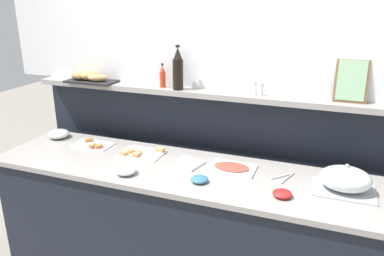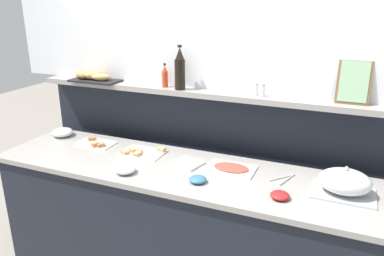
{
  "view_description": "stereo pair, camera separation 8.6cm",
  "coord_description": "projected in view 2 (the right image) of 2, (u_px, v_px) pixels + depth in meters",
  "views": [
    {
      "loc": [
        0.77,
        -2.04,
        1.94
      ],
      "look_at": [
        -0.03,
        0.1,
        1.15
      ],
      "focal_mm": 35.19,
      "sensor_mm": 36.0,
      "label": 1
    },
    {
      "loc": [
        0.85,
        -2.01,
        1.94
      ],
      "look_at": [
        -0.03,
        0.1,
        1.15
      ],
      "focal_mm": 35.19,
      "sensor_mm": 36.0,
      "label": 2
    }
  ],
  "objects": [
    {
      "name": "salt_shaker",
      "position": [
        256.0,
        90.0,
        2.52
      ],
      "size": [
        0.03,
        0.03,
        0.09
      ],
      "color": "white",
      "rests_on": "back_ledge_unit"
    },
    {
      "name": "napkin_stack",
      "position": [
        188.0,
        164.0,
        2.48
      ],
      "size": [
        0.21,
        0.21,
        0.02
      ],
      "primitive_type": "cube",
      "rotation": [
        0.0,
        0.0,
        -0.24
      ],
      "color": "white",
      "rests_on": "buffet_counter"
    },
    {
      "name": "condiment_bowl_dark",
      "position": [
        280.0,
        195.0,
        2.06
      ],
      "size": [
        0.11,
        0.11,
        0.04
      ],
      "primitive_type": "ellipsoid",
      "color": "red",
      "rests_on": "buffet_counter"
    },
    {
      "name": "bread_basket",
      "position": [
        92.0,
        76.0,
        3.0
      ],
      "size": [
        0.4,
        0.26,
        0.08
      ],
      "color": "black",
      "rests_on": "back_ledge_unit"
    },
    {
      "name": "pepper_shaker",
      "position": [
        263.0,
        90.0,
        2.51
      ],
      "size": [
        0.03,
        0.03,
        0.09
      ],
      "color": "white",
      "rests_on": "back_ledge_unit"
    },
    {
      "name": "glass_bowl_medium",
      "position": [
        63.0,
        133.0,
        2.99
      ],
      "size": [
        0.17,
        0.17,
        0.07
      ],
      "color": "silver",
      "rests_on": "buffet_counter"
    },
    {
      "name": "sandwich_platter_rear",
      "position": [
        96.0,
        143.0,
        2.83
      ],
      "size": [
        0.28,
        0.18,
        0.04
      ],
      "color": "white",
      "rests_on": "buffet_counter"
    },
    {
      "name": "sandwich_platter_front",
      "position": [
        142.0,
        152.0,
        2.66
      ],
      "size": [
        0.29,
        0.21,
        0.04
      ],
      "color": "white",
      "rests_on": "buffet_counter"
    },
    {
      "name": "wine_bottle_dark",
      "position": [
        180.0,
        70.0,
        2.67
      ],
      "size": [
        0.08,
        0.08,
        0.32
      ],
      "color": "black",
      "rests_on": "back_ledge_unit"
    },
    {
      "name": "serving_cloche",
      "position": [
        345.0,
        183.0,
        2.08
      ],
      "size": [
        0.34,
        0.24,
        0.17
      ],
      "color": "#B7BABF",
      "rests_on": "buffet_counter"
    },
    {
      "name": "framed_picture",
      "position": [
        354.0,
        82.0,
        2.31
      ],
      "size": [
        0.2,
        0.07,
        0.28
      ],
      "color": "brown",
      "rests_on": "back_ledge_unit"
    },
    {
      "name": "ground_plane",
      "position": [
        218.0,
        238.0,
        3.22
      ],
      "size": [
        12.0,
        12.0,
        0.0
      ],
      "primitive_type": "plane",
      "color": "gray"
    },
    {
      "name": "hot_sauce_bottle",
      "position": [
        165.0,
        77.0,
        2.77
      ],
      "size": [
        0.04,
        0.04,
        0.18
      ],
      "color": "red",
      "rests_on": "back_ledge_unit"
    },
    {
      "name": "serving_tongs",
      "position": [
        285.0,
        178.0,
        2.28
      ],
      "size": [
        0.13,
        0.18,
        0.01
      ],
      "color": "#B7BABF",
      "rests_on": "buffet_counter"
    },
    {
      "name": "glass_bowl_large",
      "position": [
        125.0,
        170.0,
        2.36
      ],
      "size": [
        0.13,
        0.13,
        0.05
      ],
      "color": "silver",
      "rests_on": "buffet_counter"
    },
    {
      "name": "back_ledge_unit",
      "position": [
        216.0,
        169.0,
        2.91
      ],
      "size": [
        2.88,
        0.22,
        1.32
      ],
      "color": "black",
      "rests_on": "ground_plane"
    },
    {
      "name": "buffet_counter",
      "position": [
        191.0,
        230.0,
        2.55
      ],
      "size": [
        2.71,
        0.66,
        0.9
      ],
      "color": "black",
      "rests_on": "ground_plane"
    },
    {
      "name": "condiment_bowl_teal",
      "position": [
        198.0,
        179.0,
        2.24
      ],
      "size": [
        0.1,
        0.1,
        0.04
      ],
      "primitive_type": "ellipsoid",
      "color": "teal",
      "rests_on": "buffet_counter"
    },
    {
      "name": "cold_cuts_platter",
      "position": [
        231.0,
        168.0,
        2.41
      ],
      "size": [
        0.3,
        0.21,
        0.02
      ],
      "color": "silver",
      "rests_on": "buffet_counter"
    }
  ]
}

